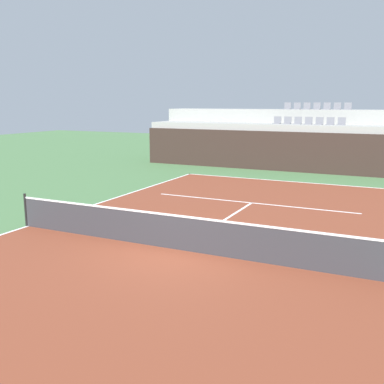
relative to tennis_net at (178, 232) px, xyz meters
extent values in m
plane|color=#477042|center=(0.00, 0.00, -0.51)|extent=(80.00, 80.00, 0.00)
cube|color=brown|center=(0.00, 0.00, -0.50)|extent=(11.00, 24.00, 0.01)
cube|color=white|center=(0.00, 11.95, -0.50)|extent=(11.00, 0.10, 0.00)
cube|color=white|center=(-5.45, 0.00, -0.50)|extent=(0.10, 24.00, 0.00)
cube|color=white|center=(0.00, 6.40, -0.50)|extent=(8.26, 0.10, 0.00)
cube|color=white|center=(0.00, 3.20, -0.50)|extent=(0.10, 6.40, 0.00)
cube|color=#33231E|center=(0.00, 15.35, 0.63)|extent=(19.92, 0.30, 2.28)
cube|color=#9E9E99|center=(0.00, 16.70, 0.82)|extent=(19.92, 2.40, 2.65)
cube|color=#9E9E99|center=(0.00, 19.10, 1.23)|extent=(19.92, 2.40, 3.49)
cube|color=slate|center=(-1.87, 16.70, 2.17)|extent=(0.44, 0.44, 0.04)
cube|color=slate|center=(-1.87, 16.90, 2.39)|extent=(0.44, 0.04, 0.40)
cube|color=slate|center=(-1.25, 16.70, 2.17)|extent=(0.44, 0.44, 0.04)
cube|color=slate|center=(-1.25, 16.90, 2.39)|extent=(0.44, 0.04, 0.40)
cube|color=slate|center=(-0.62, 16.70, 2.17)|extent=(0.44, 0.44, 0.04)
cube|color=slate|center=(-0.62, 16.90, 2.39)|extent=(0.44, 0.04, 0.40)
cube|color=slate|center=(0.00, 16.70, 2.17)|extent=(0.44, 0.44, 0.04)
cube|color=slate|center=(0.00, 16.90, 2.39)|extent=(0.44, 0.04, 0.40)
cube|color=slate|center=(0.62, 16.70, 2.17)|extent=(0.44, 0.44, 0.04)
cube|color=slate|center=(0.62, 16.90, 2.39)|extent=(0.44, 0.04, 0.40)
cube|color=slate|center=(1.25, 16.70, 2.17)|extent=(0.44, 0.44, 0.04)
cube|color=slate|center=(1.25, 16.90, 2.39)|extent=(0.44, 0.04, 0.40)
cube|color=slate|center=(1.87, 16.70, 2.17)|extent=(0.44, 0.44, 0.04)
cube|color=slate|center=(1.87, 16.90, 2.39)|extent=(0.44, 0.04, 0.40)
cube|color=slate|center=(-1.87, 19.10, 3.00)|extent=(0.44, 0.44, 0.04)
cube|color=slate|center=(-1.87, 19.30, 3.22)|extent=(0.44, 0.04, 0.40)
cube|color=slate|center=(-1.25, 19.10, 3.00)|extent=(0.44, 0.44, 0.04)
cube|color=slate|center=(-1.25, 19.30, 3.22)|extent=(0.44, 0.04, 0.40)
cube|color=slate|center=(-0.62, 19.10, 3.00)|extent=(0.44, 0.44, 0.04)
cube|color=slate|center=(-0.62, 19.30, 3.22)|extent=(0.44, 0.04, 0.40)
cube|color=slate|center=(0.00, 19.10, 3.00)|extent=(0.44, 0.44, 0.04)
cube|color=slate|center=(0.00, 19.30, 3.22)|extent=(0.44, 0.04, 0.40)
cube|color=slate|center=(0.62, 19.10, 3.00)|extent=(0.44, 0.44, 0.04)
cube|color=slate|center=(0.62, 19.30, 3.22)|extent=(0.44, 0.04, 0.40)
cube|color=slate|center=(1.25, 19.10, 3.00)|extent=(0.44, 0.44, 0.04)
cube|color=slate|center=(1.25, 19.30, 3.22)|extent=(0.44, 0.04, 0.40)
cube|color=slate|center=(1.87, 19.10, 3.00)|extent=(0.44, 0.44, 0.04)
cube|color=slate|center=(1.87, 19.30, 3.22)|extent=(0.44, 0.04, 0.40)
cylinder|color=black|center=(-5.50, 0.00, 0.04)|extent=(0.08, 0.08, 1.07)
cube|color=#333338|center=(0.00, 0.00, -0.04)|extent=(10.90, 0.02, 0.92)
cube|color=white|center=(0.00, 0.00, 0.45)|extent=(10.90, 0.04, 0.05)
camera|label=1|loc=(5.40, -10.36, 3.43)|focal=42.11mm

